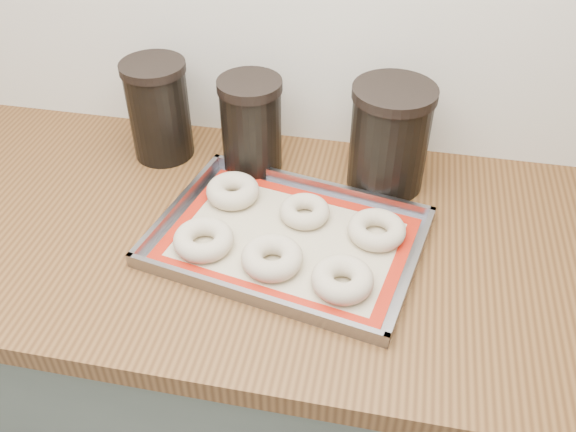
% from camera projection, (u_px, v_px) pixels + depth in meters
% --- Properties ---
extents(cabinet, '(3.00, 0.65, 0.86)m').
position_uv_depth(cabinet, '(268.00, 381.00, 1.42)').
color(cabinet, '#596357').
rests_on(cabinet, floor).
extents(countertop, '(3.06, 0.68, 0.04)m').
position_uv_depth(countertop, '(262.00, 238.00, 1.13)').
color(countertop, brown).
rests_on(countertop, cabinet).
extents(baking_tray, '(0.52, 0.41, 0.03)m').
position_uv_depth(baking_tray, '(288.00, 239.00, 1.09)').
color(baking_tray, gray).
rests_on(baking_tray, countertop).
extents(baking_mat, '(0.47, 0.37, 0.00)m').
position_uv_depth(baking_mat, '(288.00, 240.00, 1.09)').
color(baking_mat, '#C6B793').
rests_on(baking_mat, baking_tray).
extents(bagel_front_left, '(0.13, 0.13, 0.03)m').
position_uv_depth(bagel_front_left, '(204.00, 240.00, 1.07)').
color(bagel_front_left, beige).
rests_on(bagel_front_left, baking_mat).
extents(bagel_front_mid, '(0.13, 0.13, 0.04)m').
position_uv_depth(bagel_front_mid, '(272.00, 258.00, 1.03)').
color(bagel_front_mid, beige).
rests_on(bagel_front_mid, baking_mat).
extents(bagel_front_right, '(0.11, 0.11, 0.04)m').
position_uv_depth(bagel_front_right, '(343.00, 279.00, 0.99)').
color(bagel_front_right, beige).
rests_on(bagel_front_right, baking_mat).
extents(bagel_back_left, '(0.12, 0.12, 0.04)m').
position_uv_depth(bagel_back_left, '(233.00, 191.00, 1.17)').
color(bagel_back_left, beige).
rests_on(bagel_back_left, baking_mat).
extents(bagel_back_mid, '(0.10, 0.10, 0.03)m').
position_uv_depth(bagel_back_mid, '(305.00, 211.00, 1.13)').
color(bagel_back_mid, beige).
rests_on(bagel_back_mid, baking_mat).
extents(bagel_back_right, '(0.14, 0.14, 0.03)m').
position_uv_depth(bagel_back_right, '(377.00, 230.00, 1.09)').
color(bagel_back_right, beige).
rests_on(bagel_back_right, baking_mat).
extents(canister_left, '(0.13, 0.13, 0.21)m').
position_uv_depth(canister_left, '(159.00, 110.00, 1.25)').
color(canister_left, black).
rests_on(canister_left, countertop).
extents(canister_mid, '(0.13, 0.13, 0.20)m').
position_uv_depth(canister_mid, '(251.00, 125.00, 1.22)').
color(canister_mid, black).
rests_on(canister_mid, countertop).
extents(canister_right, '(0.16, 0.16, 0.21)m').
position_uv_depth(canister_right, '(389.00, 137.00, 1.16)').
color(canister_right, black).
rests_on(canister_right, countertop).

